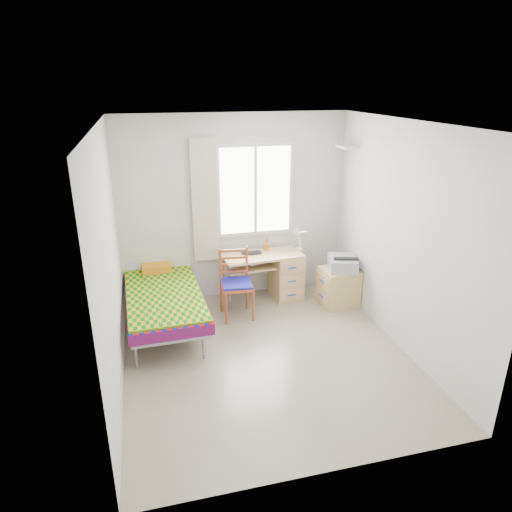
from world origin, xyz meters
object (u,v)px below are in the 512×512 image
(desk, at_px, (282,273))
(bed, at_px, (163,294))
(cabinet, at_px, (338,287))
(chair, at_px, (236,279))
(printer, at_px, (343,263))

(desk, bearing_deg, bed, -171.78)
(desk, distance_m, cabinet, 0.83)
(bed, relative_size, cabinet, 3.77)
(bed, bearing_deg, desk, 9.76)
(chair, height_order, printer, chair)
(printer, bearing_deg, bed, -166.38)
(chair, relative_size, printer, 1.83)
(chair, bearing_deg, printer, 3.32)
(desk, xyz_separation_m, printer, (0.74, -0.43, 0.25))
(bed, distance_m, chair, 0.97)
(bed, height_order, desk, bed)
(desk, distance_m, chair, 0.84)
(chair, xyz_separation_m, printer, (1.49, -0.06, 0.11))
(cabinet, bearing_deg, bed, 174.04)
(chair, bearing_deg, bed, -175.35)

